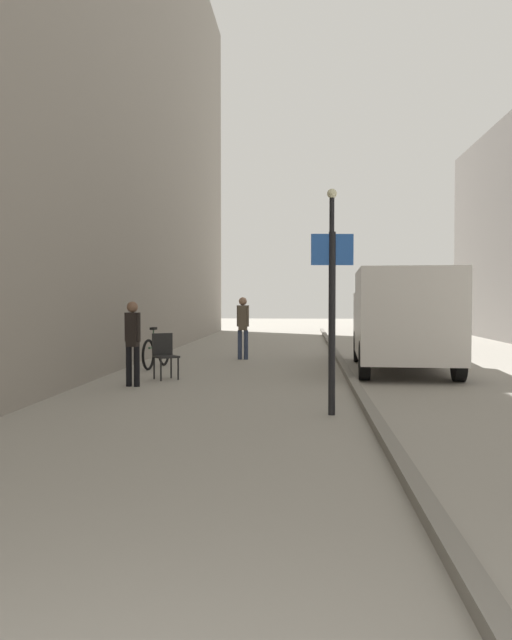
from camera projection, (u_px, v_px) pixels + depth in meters
ground_plane at (272, 379)px, 13.35m from camera, size 80.00×80.00×0.00m
building_facade_left at (26, 16)px, 13.47m from camera, size 3.09×40.00×15.08m
kerb_strip at (350, 377)px, 13.24m from camera, size 0.16×40.00×0.12m
pedestrian_main_foreground at (243, 324)px, 17.59m from camera, size 0.34×0.22×1.69m
pedestrian_mid_block at (133, 337)px, 12.17m from camera, size 0.31×0.21×1.60m
delivery_van at (402, 317)px, 14.89m from camera, size 2.34×5.59×2.29m
street_sign_post at (332, 306)px, 9.18m from camera, size 0.60×0.10×2.60m
lamp_post at (332, 261)px, 18.35m from camera, size 0.28×0.28×4.76m
bicycle_leaning at (156, 352)px, 15.45m from camera, size 0.30×1.76×0.98m
cafe_chair_near_window at (164, 353)px, 13.31m from camera, size 0.61×0.61×0.94m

